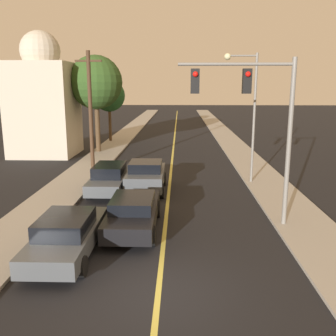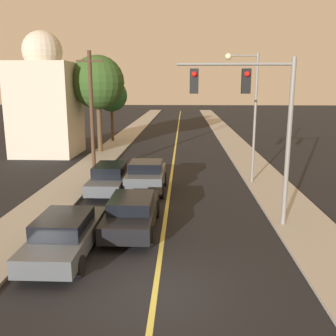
{
  "view_description": "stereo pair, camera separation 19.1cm",
  "coord_description": "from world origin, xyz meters",
  "px_view_note": "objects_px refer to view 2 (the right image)",
  "views": [
    {
      "loc": [
        0.55,
        -9.12,
        5.49
      ],
      "look_at": [
        0.0,
        8.47,
        1.6
      ],
      "focal_mm": 40.0,
      "sensor_mm": 36.0,
      "label": 1
    },
    {
      "loc": [
        0.74,
        -9.11,
        5.49
      ],
      "look_at": [
        0.0,
        8.47,
        1.6
      ],
      "focal_mm": 40.0,
      "sensor_mm": 36.0,
      "label": 2
    }
  ],
  "objects_px": {
    "utility_pole_left": "(92,111)",
    "tree_left_far": "(98,83)",
    "streetlamp_right": "(248,101)",
    "tree_left_near": "(111,96)",
    "car_outer_lane_second": "(111,177)",
    "car_near_lane_front": "(132,212)",
    "car_outer_lane_front": "(66,234)",
    "domed_building_left": "(46,101)",
    "traffic_signal_mast": "(254,108)",
    "car_near_lane_second": "(146,176)"
  },
  "relations": [
    {
      "from": "car_near_lane_second",
      "to": "domed_building_left",
      "type": "bearing_deg",
      "value": 130.49
    },
    {
      "from": "tree_left_near",
      "to": "traffic_signal_mast",
      "type": "bearing_deg",
      "value": -66.79
    },
    {
      "from": "tree_left_near",
      "to": "domed_building_left",
      "type": "relative_size",
      "value": 0.62
    },
    {
      "from": "car_near_lane_second",
      "to": "tree_left_near",
      "type": "height_order",
      "value": "tree_left_near"
    },
    {
      "from": "utility_pole_left",
      "to": "tree_left_far",
      "type": "height_order",
      "value": "tree_left_far"
    },
    {
      "from": "utility_pole_left",
      "to": "domed_building_left",
      "type": "relative_size",
      "value": 0.77
    },
    {
      "from": "traffic_signal_mast",
      "to": "streetlamp_right",
      "type": "relative_size",
      "value": 0.9
    },
    {
      "from": "traffic_signal_mast",
      "to": "domed_building_left",
      "type": "relative_size",
      "value": 0.66
    },
    {
      "from": "car_near_lane_front",
      "to": "car_outer_lane_second",
      "type": "distance_m",
      "value": 5.8
    },
    {
      "from": "utility_pole_left",
      "to": "domed_building_left",
      "type": "xyz_separation_m",
      "value": [
        -5.28,
        6.68,
        0.29
      ]
    },
    {
      "from": "car_near_lane_front",
      "to": "tree_left_near",
      "type": "relative_size",
      "value": 0.8
    },
    {
      "from": "car_outer_lane_second",
      "to": "tree_left_far",
      "type": "distance_m",
      "value": 12.95
    },
    {
      "from": "tree_left_far",
      "to": "domed_building_left",
      "type": "relative_size",
      "value": 0.81
    },
    {
      "from": "car_near_lane_front",
      "to": "streetlamp_right",
      "type": "height_order",
      "value": "streetlamp_right"
    },
    {
      "from": "car_near_lane_second",
      "to": "car_outer_lane_front",
      "type": "relative_size",
      "value": 0.83
    },
    {
      "from": "car_outer_lane_front",
      "to": "streetlamp_right",
      "type": "distance_m",
      "value": 12.68
    },
    {
      "from": "car_outer_lane_front",
      "to": "streetlamp_right",
      "type": "xyz_separation_m",
      "value": [
        7.35,
        9.56,
        3.94
      ]
    },
    {
      "from": "car_outer_lane_second",
      "to": "tree_left_near",
      "type": "relative_size",
      "value": 0.84
    },
    {
      "from": "car_near_lane_front",
      "to": "car_near_lane_second",
      "type": "xyz_separation_m",
      "value": [
        0.0,
        5.45,
        0.11
      ]
    },
    {
      "from": "tree_left_near",
      "to": "car_near_lane_front",
      "type": "bearing_deg",
      "value": -77.54
    },
    {
      "from": "car_outer_lane_second",
      "to": "utility_pole_left",
      "type": "xyz_separation_m",
      "value": [
        -1.81,
        3.82,
        3.23
      ]
    },
    {
      "from": "domed_building_left",
      "to": "tree_left_far",
      "type": "bearing_deg",
      "value": 14.65
    },
    {
      "from": "streetlamp_right",
      "to": "tree_left_near",
      "type": "xyz_separation_m",
      "value": [
        -10.58,
        15.92,
        -0.16
      ]
    },
    {
      "from": "car_outer_lane_second",
      "to": "streetlamp_right",
      "type": "relative_size",
      "value": 0.71
    },
    {
      "from": "domed_building_left",
      "to": "car_near_lane_second",
      "type": "bearing_deg",
      "value": -49.51
    },
    {
      "from": "utility_pole_left",
      "to": "domed_building_left",
      "type": "distance_m",
      "value": 8.52
    },
    {
      "from": "car_near_lane_front",
      "to": "car_near_lane_second",
      "type": "distance_m",
      "value": 5.46
    },
    {
      "from": "car_outer_lane_front",
      "to": "utility_pole_left",
      "type": "relative_size",
      "value": 0.63
    },
    {
      "from": "car_outer_lane_front",
      "to": "tree_left_far",
      "type": "xyz_separation_m",
      "value": [
        -3.12,
        19.27,
        4.99
      ]
    },
    {
      "from": "car_outer_lane_second",
      "to": "utility_pole_left",
      "type": "relative_size",
      "value": 0.68
    },
    {
      "from": "car_near_lane_second",
      "to": "streetlamp_right",
      "type": "distance_m",
      "value": 6.9
    },
    {
      "from": "car_near_lane_front",
      "to": "streetlamp_right",
      "type": "distance_m",
      "value": 9.92
    },
    {
      "from": "car_outer_lane_front",
      "to": "domed_building_left",
      "type": "bearing_deg",
      "value": 111.25
    },
    {
      "from": "car_outer_lane_front",
      "to": "car_near_lane_second",
      "type": "bearing_deg",
      "value": 76.17
    },
    {
      "from": "car_near_lane_front",
      "to": "tree_left_far",
      "type": "xyz_separation_m",
      "value": [
        -5.01,
        17.02,
        4.97
      ]
    },
    {
      "from": "car_near_lane_second",
      "to": "traffic_signal_mast",
      "type": "bearing_deg",
      "value": -46.72
    },
    {
      "from": "streetlamp_right",
      "to": "utility_pole_left",
      "type": "distance_m",
      "value": 9.39
    },
    {
      "from": "car_near_lane_front",
      "to": "utility_pole_left",
      "type": "distance_m",
      "value": 10.52
    },
    {
      "from": "car_near_lane_front",
      "to": "car_near_lane_second",
      "type": "relative_size",
      "value": 1.22
    },
    {
      "from": "car_outer_lane_front",
      "to": "utility_pole_left",
      "type": "height_order",
      "value": "utility_pole_left"
    },
    {
      "from": "utility_pole_left",
      "to": "tree_left_far",
      "type": "relative_size",
      "value": 0.95
    },
    {
      "from": "car_near_lane_second",
      "to": "car_near_lane_front",
      "type": "bearing_deg",
      "value": -90.0
    },
    {
      "from": "streetlamp_right",
      "to": "car_near_lane_front",
      "type": "bearing_deg",
      "value": -126.72
    },
    {
      "from": "car_near_lane_front",
      "to": "car_outer_lane_second",
      "type": "bearing_deg",
      "value": 109.1
    },
    {
      "from": "car_near_lane_front",
      "to": "car_outer_lane_front",
      "type": "xyz_separation_m",
      "value": [
        -1.9,
        -2.25,
        -0.02
      ]
    },
    {
      "from": "traffic_signal_mast",
      "to": "car_outer_lane_second",
      "type": "bearing_deg",
      "value": 142.97
    },
    {
      "from": "car_outer_lane_second",
      "to": "traffic_signal_mast",
      "type": "bearing_deg",
      "value": -37.03
    },
    {
      "from": "car_near_lane_front",
      "to": "domed_building_left",
      "type": "bearing_deg",
      "value": 119.35
    },
    {
      "from": "car_outer_lane_front",
      "to": "tree_left_far",
      "type": "height_order",
      "value": "tree_left_far"
    },
    {
      "from": "traffic_signal_mast",
      "to": "domed_building_left",
      "type": "bearing_deg",
      "value": 131.4
    }
  ]
}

